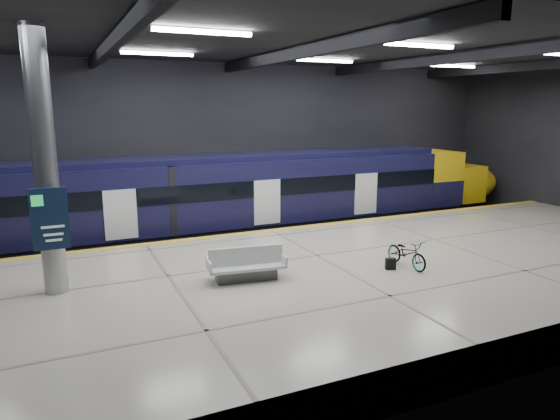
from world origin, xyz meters
TOP-DOWN VIEW (x-y plane):
  - ground at (0.00, 0.00)m, footprint 30.00×30.00m
  - room_shell at (-0.00, 0.00)m, footprint 30.10×16.10m
  - platform at (0.00, -2.50)m, footprint 30.00×11.00m
  - safety_strip at (0.00, 2.75)m, footprint 30.00×0.40m
  - rails at (0.00, 5.50)m, footprint 30.00×1.52m
  - train at (-0.86, 5.50)m, footprint 29.40×2.84m
  - bench at (-3.01, -2.24)m, footprint 2.32×1.21m
  - bicycle at (1.94, -3.20)m, footprint 0.70×1.71m
  - pannier_bag at (1.34, -3.20)m, footprint 0.34×0.27m
  - info_column at (-8.00, -1.03)m, footprint 0.90×0.78m

SIDE VIEW (x-z plane):
  - ground at x=0.00m, z-range 0.00..0.00m
  - rails at x=0.00m, z-range 0.00..0.16m
  - platform at x=0.00m, z-range 0.00..1.10m
  - safety_strip at x=0.00m, z-range 1.10..1.11m
  - pannier_bag at x=1.34m, z-range 1.10..1.45m
  - bench at x=-3.01m, z-range 0.95..1.94m
  - bicycle at x=1.94m, z-range 1.10..1.98m
  - train at x=-0.86m, z-range 0.16..3.95m
  - info_column at x=-8.00m, z-range 1.01..7.91m
  - room_shell at x=0.00m, z-range 1.69..9.74m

